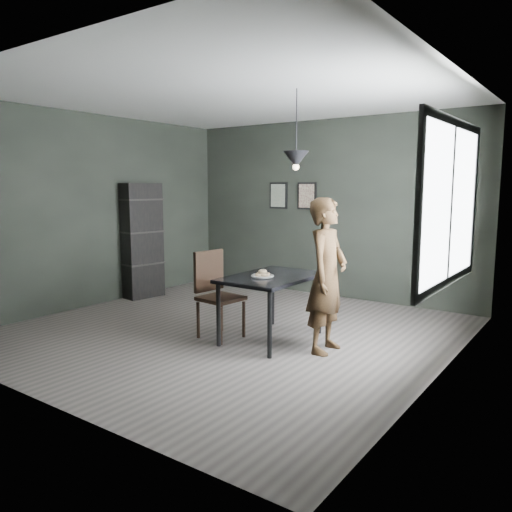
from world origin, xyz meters
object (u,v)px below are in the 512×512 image
Objects in this scene: white_plate at (262,277)px; pendant_lamp at (296,159)px; shelf_unit at (142,241)px; wood_chair at (215,288)px; woman at (327,276)px; cafe_table at (271,282)px.

white_plate is 1.35m from pendant_lamp.
white_plate is at bearing -6.76° from shelf_unit.
pendant_lamp is at bearing 39.97° from white_plate.
wood_chair is 1.75m from pendant_lamp.
woman is 3.69m from shelf_unit.
shelf_unit is (-2.92, 0.68, 0.23)m from cafe_table.
wood_chair is at bearing -156.58° from pendant_lamp.
cafe_table is at bearing 77.42° from white_plate.
shelf_unit is (-2.31, 0.96, 0.33)m from wood_chair.
pendant_lamp reaches higher than cafe_table.
cafe_table is 5.22× the size of white_plate.
woman is (0.70, 0.01, 0.15)m from cafe_table.
white_plate is (-0.03, -0.13, 0.08)m from cafe_table.
woman is 1.36m from wood_chair.
white_plate is 0.27× the size of pendant_lamp.
shelf_unit reaches higher than cafe_table.
white_plate is 0.75m from woman.
pendant_lamp is at bearing 74.50° from woman.
woman reaches higher than white_plate.
woman is at bearing 10.90° from white_plate.
wood_chair is 2.52m from shelf_unit.
woman is at bearing 0.52° from cafe_table.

